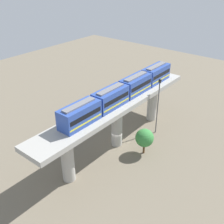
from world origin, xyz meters
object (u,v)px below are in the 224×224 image
(train, at_px, (124,91))
(parked_car_blue, at_px, (59,142))
(parked_car_white, at_px, (111,108))
(signal_post, at_px, (158,105))
(tree_near_viaduct, at_px, (145,138))

(train, distance_m, parked_car_blue, 14.76)
(parked_car_white, bearing_deg, train, 153.42)
(train, relative_size, parked_car_white, 6.09)
(parked_car_white, height_order, signal_post, signal_post)
(parked_car_blue, bearing_deg, train, -130.64)
(parked_car_blue, bearing_deg, tree_near_viaduct, -147.90)
(parked_car_blue, height_order, signal_post, signal_post)
(train, xyz_separation_m, parked_car_white, (8.58, -7.30, -9.12))
(tree_near_viaduct, bearing_deg, parked_car_white, -30.66)
(train, xyz_separation_m, tree_near_viaduct, (-5.20, 0.87, -6.79))
(train, height_order, parked_car_blue, train)
(tree_near_viaduct, relative_size, signal_post, 0.43)
(train, bearing_deg, parked_car_white, -40.38)
(parked_car_blue, relative_size, signal_post, 0.39)
(signal_post, bearing_deg, train, 60.66)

